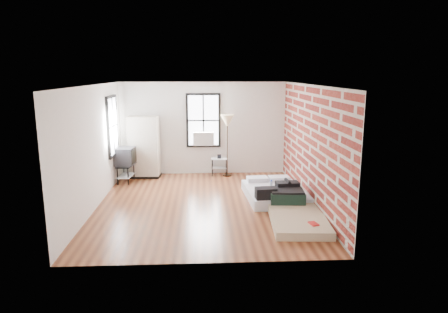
{
  "coord_description": "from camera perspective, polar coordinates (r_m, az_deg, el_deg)",
  "views": [
    {
      "loc": [
        -0.01,
        -9.07,
        3.08
      ],
      "look_at": [
        0.49,
        0.3,
        1.09
      ],
      "focal_mm": 32.0,
      "sensor_mm": 36.0,
      "label": 1
    }
  ],
  "objects": [
    {
      "name": "mattress_main",
      "position": [
        10.01,
        7.24,
        -5.08
      ],
      "size": [
        1.49,
        1.94,
        0.6
      ],
      "rotation": [
        0.0,
        0.0,
        0.06
      ],
      "color": "white",
      "rests_on": "ground"
    },
    {
      "name": "side_table",
      "position": [
        12.09,
        -0.68,
        -0.73
      ],
      "size": [
        0.5,
        0.41,
        0.63
      ],
      "rotation": [
        0.0,
        0.0,
        -0.06
      ],
      "color": "black",
      "rests_on": "ground"
    },
    {
      "name": "wardrobe",
      "position": [
        12.05,
        -11.37,
        1.33
      ],
      "size": [
        0.95,
        0.59,
        1.82
      ],
      "rotation": [
        0.0,
        0.0,
        -0.07
      ],
      "color": "black",
      "rests_on": "ground"
    },
    {
      "name": "floor_lamp",
      "position": [
        11.83,
        0.47,
        4.75
      ],
      "size": [
        0.4,
        0.4,
        1.85
      ],
      "color": "black",
      "rests_on": "ground"
    },
    {
      "name": "tv_stand",
      "position": [
        11.58,
        -13.93,
        -0.15
      ],
      "size": [
        0.56,
        0.75,
        1.01
      ],
      "rotation": [
        0.0,
        0.0,
        -0.11
      ],
      "color": "black",
      "rests_on": "ground"
    },
    {
      "name": "room_shell",
      "position": [
        9.53,
        -1.55,
        3.85
      ],
      "size": [
        5.02,
        6.02,
        2.8
      ],
      "color": "silver",
      "rests_on": "ground"
    },
    {
      "name": "mattress_bare",
      "position": [
        8.8,
        10.03,
        -7.79
      ],
      "size": [
        1.25,
        2.18,
        0.45
      ],
      "rotation": [
        0.0,
        0.0,
        -0.07
      ],
      "color": "#C4AE8D",
      "rests_on": "ground"
    },
    {
      "name": "ground",
      "position": [
        9.58,
        -2.83,
        -6.82
      ],
      "size": [
        6.0,
        6.0,
        0.0
      ],
      "primitive_type": "plane",
      "color": "#582917",
      "rests_on": "ground"
    }
  ]
}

